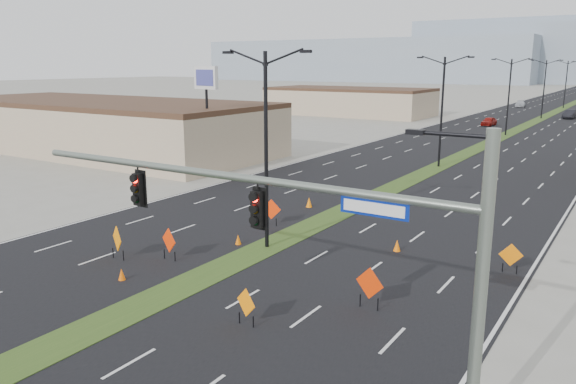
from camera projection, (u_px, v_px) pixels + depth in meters
The scene contains 27 objects.
ground at pixel (70, 340), 19.56m from camera, with size 600.00×600.00×0.00m, color gray.
road_surface at pixel (545, 117), 101.50m from camera, with size 25.00×400.00×0.02m, color black.
median_strip at pixel (545, 117), 101.50m from camera, with size 2.00×400.00×0.04m, color #2C4719.
building_sw_near at pixel (100, 127), 62.05m from camera, with size 40.00×16.00×5.00m, color tan.
building_sw_far at pixel (349, 103), 105.60m from camera, with size 30.00×14.00×4.50m, color tan.
mesa_west at pixel (366, 61), 309.88m from camera, with size 180.00×50.00×22.00m, color #8998AA.
mesa_backdrop at pixel (555, 51), 294.04m from camera, with size 140.00×50.00×32.00m, color #8998AA.
signal_mast at pixel (312, 233), 15.61m from camera, with size 16.30×0.60×8.00m.
streetlight_0 at pixel (266, 145), 28.18m from camera, with size 5.15×0.24×10.02m.
streetlight_1 at pixel (442, 108), 51.12m from camera, with size 5.15×0.24×10.02m.
streetlight_2 at pixel (509, 94), 74.07m from camera, with size 5.15×0.24×10.02m.
streetlight_3 at pixel (544, 87), 97.01m from camera, with size 5.15×0.24×10.02m.
streetlight_4 at pixel (566, 83), 119.96m from camera, with size 5.15×0.24×10.02m.
car_left at pixel (489, 121), 86.81m from camera, with size 1.57×3.91×1.33m, color maroon.
car_mid at pixel (571, 114), 97.93m from camera, with size 1.65×4.73×1.56m, color black.
car_far at pixel (520, 104), 124.25m from camera, with size 1.92×4.72×1.37m, color silver.
construction_sign_0 at pixel (117, 240), 27.36m from camera, with size 1.18×0.57×1.71m.
construction_sign_1 at pixel (169, 241), 27.27m from camera, with size 1.18×0.39×1.63m.
construction_sign_2 at pixel (271, 210), 33.15m from camera, with size 1.18×0.32×1.60m.
construction_sign_3 at pixel (246, 304), 20.42m from camera, with size 1.05×0.38×1.45m.
construction_sign_4 at pixel (370, 285), 21.79m from camera, with size 1.27×0.31×1.72m.
construction_sign_5 at pixel (511, 256), 25.58m from camera, with size 1.03×0.36×1.42m.
cone_0 at pixel (122, 274), 24.87m from camera, with size 0.33×0.33×0.55m, color #EC5E04.
cone_1 at pixel (238, 240), 29.78m from camera, with size 0.33×0.33×0.55m, color #E66604.
cone_2 at pixel (397, 246), 28.70m from camera, with size 0.37×0.37×0.62m, color #FF6E05.
cone_3 at pixel (309, 202), 37.49m from camera, with size 0.41×0.41×0.69m, color orange.
pole_sign_west at pixel (206, 86), 49.46m from camera, with size 3.01×0.95×9.19m.
Camera 1 is at (16.09, -10.94, 9.40)m, focal length 35.00 mm.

